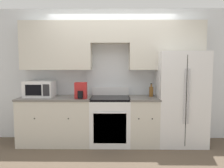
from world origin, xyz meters
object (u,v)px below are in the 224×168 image
object	(u,v)px
microwave	(40,89)
bottle	(151,91)
refrigerator	(180,98)
oven_range	(110,120)

from	to	relation	value
microwave	bottle	bearing A→B (deg)	1.24
refrigerator	bottle	xyz separation A→B (m)	(-0.54, 0.04, 0.12)
refrigerator	bottle	distance (m)	0.56
oven_range	microwave	world-z (taller)	microwave
bottle	oven_range	bearing A→B (deg)	-172.99
oven_range	refrigerator	bearing A→B (deg)	2.31
refrigerator	bottle	bearing A→B (deg)	175.45
refrigerator	microwave	distance (m)	2.68
refrigerator	microwave	xyz separation A→B (m)	(-2.68, -0.00, 0.17)
bottle	microwave	bearing A→B (deg)	-178.76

